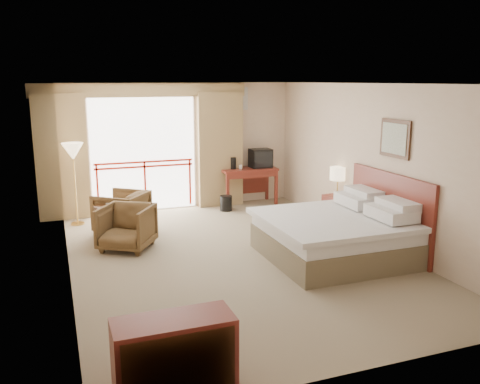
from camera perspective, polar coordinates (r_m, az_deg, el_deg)
name	(u,v)px	position (r m, az deg, el deg)	size (l,w,h in m)	color
floor	(235,256)	(8.17, -0.59, -7.23)	(7.00, 7.00, 0.00)	#81735A
ceiling	(234,84)	(7.69, -0.64, 12.08)	(7.00, 7.00, 0.00)	white
wall_back	(180,146)	(11.13, -6.72, 5.15)	(5.00, 5.00, 0.00)	beige
wall_front	(364,238)	(4.76, 13.80, -5.05)	(5.00, 5.00, 0.00)	beige
wall_left	(63,185)	(7.37, -19.23, 0.80)	(7.00, 7.00, 0.00)	beige
wall_right	(372,164)	(8.96, 14.64, 3.06)	(7.00, 7.00, 0.00)	beige
balcony_door	(144,155)	(10.98, -10.75, 4.12)	(2.40, 2.40, 0.00)	white
balcony_railing	(145,173)	(11.02, -10.65, 2.11)	(2.09, 0.03, 1.02)	#AE210E
curtain_left	(62,157)	(10.70, -19.39, 3.69)	(1.00, 0.26, 2.50)	olive
curtain_right	(220,150)	(11.23, -2.30, 4.77)	(1.00, 0.26, 2.50)	olive
valance	(142,90)	(10.77, -10.95, 11.17)	(4.40, 0.22, 0.28)	olive
hvac_vent	(237,99)	(11.40, -0.35, 10.45)	(0.50, 0.04, 0.50)	silver
bed	(337,235)	(8.15, 10.84, -4.71)	(2.13, 2.06, 0.97)	brown
headboard	(389,212)	(8.60, 16.43, -2.20)	(0.06, 2.10, 1.30)	maroon
framed_art	(395,139)	(8.40, 17.00, 5.76)	(0.04, 0.72, 0.60)	black
nightstand	(338,211)	(9.88, 10.91, -2.13)	(0.42, 0.50, 0.60)	maroon
table_lamp	(338,174)	(9.77, 10.93, 1.99)	(0.30, 0.30, 0.53)	tan
phone	(340,196)	(9.65, 11.20, -0.41)	(0.18, 0.14, 0.08)	black
desk	(247,176)	(11.46, 0.81, 1.84)	(1.26, 0.61, 0.82)	maroon
tv	(261,158)	(11.45, 2.33, 3.80)	(0.47, 0.37, 0.42)	black
coffee_maker	(233,163)	(11.24, -0.75, 3.24)	(0.12, 0.12, 0.27)	black
cup	(240,167)	(11.25, 0.06, 2.82)	(0.07, 0.07, 0.10)	white
wastebasket	(226,203)	(10.91, -1.58, -1.27)	(0.26, 0.26, 0.33)	black
armchair_far	(123,232)	(9.69, -13.03, -4.37)	(0.81, 0.84, 0.76)	#4B361F
armchair_near	(128,249)	(8.72, -12.51, -6.24)	(0.79, 0.82, 0.74)	#4B361F
side_table	(111,216)	(9.19, -14.32, -2.64)	(0.56, 0.56, 0.61)	black
book	(110,205)	(9.15, -14.38, -1.45)	(0.17, 0.23, 0.02)	white
floor_lamp	(73,155)	(10.14, -18.25, 4.01)	(0.41, 0.41, 1.59)	tan
dresser	(174,356)	(4.77, -7.37, -17.81)	(1.07, 0.45, 0.71)	maroon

